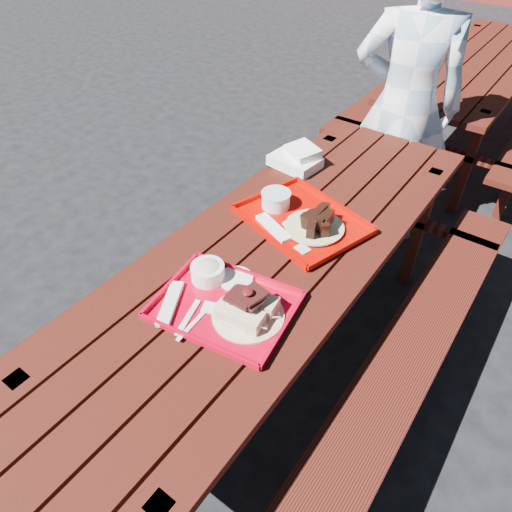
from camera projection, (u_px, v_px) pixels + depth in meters
name	position (u px, v px, depth m)	size (l,w,h in m)	color
ground	(273.00, 362.00, 2.31)	(60.00, 60.00, 0.00)	black
picnic_table_near	(277.00, 283.00, 1.94)	(1.41, 2.40, 0.75)	#4A170E
picnic_table_far	(473.00, 84.00, 3.64)	(1.41, 2.40, 0.75)	#4A170E
near_tray	(227.00, 298.00, 1.57)	(0.51, 0.42, 0.15)	#B8011B
far_tray	(299.00, 218.00, 1.93)	(0.60, 0.52, 0.09)	#B30600
white_cloth	(297.00, 159.00, 2.28)	(0.25, 0.22, 0.10)	white
person	(405.00, 107.00, 2.59)	(0.62, 0.41, 1.71)	#94B5CE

